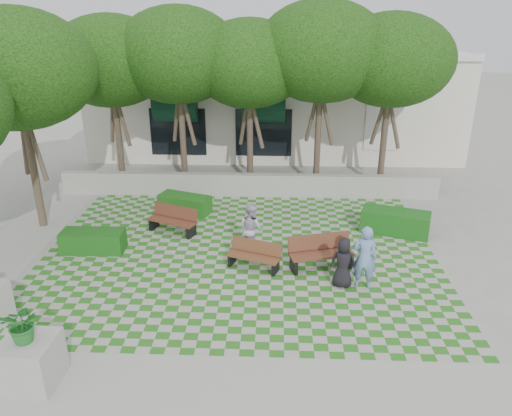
{
  "coord_description": "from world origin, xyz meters",
  "views": [
    {
      "loc": [
        1.07,
        -12.55,
        7.23
      ],
      "look_at": [
        0.5,
        1.5,
        1.4
      ],
      "focal_mm": 35.0,
      "sensor_mm": 36.0,
      "label": 1
    }
  ],
  "objects_px": {
    "bench_east": "(321,253)",
    "bench_west": "(173,220)",
    "hedge_east": "(395,222)",
    "hedge_west": "(93,241)",
    "planter_front": "(29,353)",
    "person_blue": "(365,257)",
    "person_dark": "(343,263)",
    "hedge_midleft": "(185,204)",
    "person_white": "(251,229)",
    "bench_mid": "(254,256)"
  },
  "relations": [
    {
      "from": "bench_mid",
      "to": "person_dark",
      "type": "height_order",
      "value": "person_dark"
    },
    {
      "from": "bench_west",
      "to": "hedge_midleft",
      "type": "height_order",
      "value": "bench_west"
    },
    {
      "from": "bench_mid",
      "to": "person_white",
      "type": "height_order",
      "value": "person_white"
    },
    {
      "from": "hedge_east",
      "to": "person_blue",
      "type": "bearing_deg",
      "value": -114.72
    },
    {
      "from": "hedge_midleft",
      "to": "person_white",
      "type": "xyz_separation_m",
      "value": [
        2.61,
        -3.11,
        0.48
      ]
    },
    {
      "from": "hedge_midleft",
      "to": "person_dark",
      "type": "distance_m",
      "value": 7.2
    },
    {
      "from": "hedge_midleft",
      "to": "person_blue",
      "type": "height_order",
      "value": "person_blue"
    },
    {
      "from": "bench_east",
      "to": "planter_front",
      "type": "relative_size",
      "value": 1.07
    },
    {
      "from": "hedge_west",
      "to": "planter_front",
      "type": "distance_m",
      "value": 5.89
    },
    {
      "from": "bench_west",
      "to": "person_white",
      "type": "xyz_separation_m",
      "value": [
        2.7,
        -1.39,
        0.38
      ]
    },
    {
      "from": "hedge_east",
      "to": "bench_east",
      "type": "bearing_deg",
      "value": -137.22
    },
    {
      "from": "planter_front",
      "to": "person_white",
      "type": "distance_m",
      "value": 7.23
    },
    {
      "from": "hedge_west",
      "to": "person_white",
      "type": "distance_m",
      "value": 4.95
    },
    {
      "from": "bench_east",
      "to": "hedge_midleft",
      "type": "relative_size",
      "value": 1.03
    },
    {
      "from": "planter_front",
      "to": "bench_east",
      "type": "bearing_deg",
      "value": 39.24
    },
    {
      "from": "bench_east",
      "to": "planter_front",
      "type": "xyz_separation_m",
      "value": [
        -6.21,
        -5.07,
        0.27
      ]
    },
    {
      "from": "hedge_east",
      "to": "person_white",
      "type": "bearing_deg",
      "value": -160.89
    },
    {
      "from": "hedge_east",
      "to": "person_dark",
      "type": "distance_m",
      "value": 4.16
    },
    {
      "from": "hedge_east",
      "to": "hedge_west",
      "type": "distance_m",
      "value": 9.84
    },
    {
      "from": "bench_west",
      "to": "person_blue",
      "type": "bearing_deg",
      "value": -5.91
    },
    {
      "from": "bench_west",
      "to": "bench_mid",
      "type": "bearing_deg",
      "value": -16.2
    },
    {
      "from": "bench_east",
      "to": "hedge_east",
      "type": "xyz_separation_m",
      "value": [
        2.7,
        2.5,
        -0.09
      ]
    },
    {
      "from": "hedge_midleft",
      "to": "bench_mid",
      "type": "bearing_deg",
      "value": -55.98
    },
    {
      "from": "planter_front",
      "to": "person_dark",
      "type": "distance_m",
      "value": 7.85
    },
    {
      "from": "bench_mid",
      "to": "bench_west",
      "type": "relative_size",
      "value": 0.92
    },
    {
      "from": "hedge_east",
      "to": "hedge_west",
      "type": "height_order",
      "value": "hedge_east"
    },
    {
      "from": "bench_east",
      "to": "person_blue",
      "type": "distance_m",
      "value": 1.55
    },
    {
      "from": "hedge_west",
      "to": "person_white",
      "type": "bearing_deg",
      "value": 1.04
    },
    {
      "from": "bench_west",
      "to": "hedge_midleft",
      "type": "relative_size",
      "value": 0.94
    },
    {
      "from": "planter_front",
      "to": "person_blue",
      "type": "relative_size",
      "value": 1.01
    },
    {
      "from": "hedge_midleft",
      "to": "person_dark",
      "type": "relative_size",
      "value": 1.33
    },
    {
      "from": "hedge_east",
      "to": "person_blue",
      "type": "xyz_separation_m",
      "value": [
        -1.63,
        -3.54,
        0.52
      ]
    },
    {
      "from": "hedge_midleft",
      "to": "person_white",
      "type": "height_order",
      "value": "person_white"
    },
    {
      "from": "bench_east",
      "to": "bench_west",
      "type": "relative_size",
      "value": 1.1
    },
    {
      "from": "bench_west",
      "to": "hedge_midleft",
      "type": "bearing_deg",
      "value": 110.38
    },
    {
      "from": "bench_mid",
      "to": "planter_front",
      "type": "bearing_deg",
      "value": -110.23
    },
    {
      "from": "hedge_east",
      "to": "person_white",
      "type": "relative_size",
      "value": 1.37
    },
    {
      "from": "person_white",
      "to": "hedge_midleft",
      "type": "bearing_deg",
      "value": -6.95
    },
    {
      "from": "planter_front",
      "to": "person_dark",
      "type": "xyz_separation_m",
      "value": [
        6.73,
        4.05,
        -0.03
      ]
    },
    {
      "from": "planter_front",
      "to": "person_dark",
      "type": "bearing_deg",
      "value": 31.04
    },
    {
      "from": "bench_west",
      "to": "person_white",
      "type": "relative_size",
      "value": 1.1
    },
    {
      "from": "hedge_east",
      "to": "person_dark",
      "type": "height_order",
      "value": "person_dark"
    },
    {
      "from": "hedge_east",
      "to": "hedge_midleft",
      "type": "relative_size",
      "value": 1.17
    },
    {
      "from": "hedge_east",
      "to": "person_dark",
      "type": "bearing_deg",
      "value": -121.8
    },
    {
      "from": "hedge_east",
      "to": "person_dark",
      "type": "xyz_separation_m",
      "value": [
        -2.18,
        -3.52,
        0.33
      ]
    },
    {
      "from": "bench_west",
      "to": "hedge_west",
      "type": "bearing_deg",
      "value": -122.92
    },
    {
      "from": "person_dark",
      "to": "planter_front",
      "type": "bearing_deg",
      "value": 40.93
    },
    {
      "from": "bench_mid",
      "to": "bench_west",
      "type": "height_order",
      "value": "bench_west"
    },
    {
      "from": "bench_west",
      "to": "planter_front",
      "type": "distance_m",
      "value": 7.46
    },
    {
      "from": "person_dark",
      "to": "hedge_midleft",
      "type": "bearing_deg",
      "value": -33.92
    }
  ]
}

